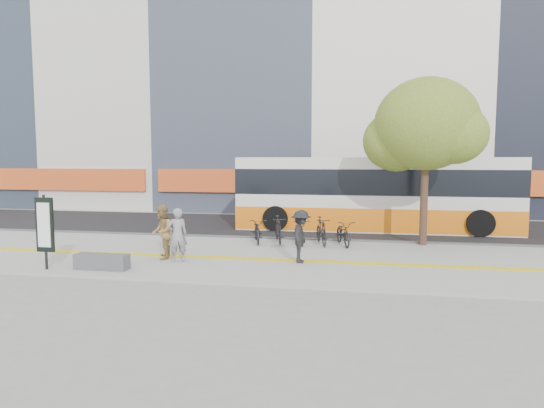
% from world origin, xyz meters
% --- Properties ---
extents(ground, '(120.00, 120.00, 0.00)m').
position_xyz_m(ground, '(0.00, 0.00, 0.00)').
color(ground, slate).
rests_on(ground, ground).
extents(sidewalk, '(40.00, 7.00, 0.08)m').
position_xyz_m(sidewalk, '(0.00, 1.50, 0.04)').
color(sidewalk, slate).
rests_on(sidewalk, ground).
extents(tactile_strip, '(40.00, 0.45, 0.01)m').
position_xyz_m(tactile_strip, '(0.00, 1.00, 0.09)').
color(tactile_strip, gold).
rests_on(tactile_strip, sidewalk).
extents(street, '(40.00, 8.00, 0.06)m').
position_xyz_m(street, '(0.00, 9.00, 0.03)').
color(street, black).
rests_on(street, ground).
extents(curb, '(40.00, 0.25, 0.14)m').
position_xyz_m(curb, '(0.00, 5.00, 0.07)').
color(curb, '#3C3C3F').
rests_on(curb, ground).
extents(bench, '(1.60, 0.45, 0.45)m').
position_xyz_m(bench, '(-2.60, -1.20, 0.30)').
color(bench, '#3C3C3F').
rests_on(bench, sidewalk).
extents(signboard, '(0.55, 0.10, 2.20)m').
position_xyz_m(signboard, '(-4.20, -1.51, 1.37)').
color(signboard, black).
rests_on(signboard, sidewalk).
extents(street_tree, '(4.40, 3.80, 6.31)m').
position_xyz_m(street_tree, '(7.18, 4.82, 4.51)').
color(street_tree, '#311F16').
rests_on(street_tree, sidewalk).
extents(bus, '(12.49, 2.96, 3.33)m').
position_xyz_m(bus, '(5.45, 8.50, 1.62)').
color(bus, silver).
rests_on(bus, street).
extents(bicycle_row, '(4.40, 1.90, 1.05)m').
position_xyz_m(bicycle_row, '(2.60, 4.00, 0.57)').
color(bicycle_row, black).
rests_on(bicycle_row, sidewalk).
extents(seated_woman, '(0.74, 0.66, 1.70)m').
position_xyz_m(seated_woman, '(-0.80, 0.20, 0.93)').
color(seated_woman, black).
rests_on(seated_woman, sidewalk).
extents(pedestrian_tan, '(0.91, 1.03, 1.77)m').
position_xyz_m(pedestrian_tan, '(-1.46, 0.50, 0.97)').
color(pedestrian_tan, olive).
rests_on(pedestrian_tan, sidewalk).
extents(pedestrian_dark, '(0.62, 1.07, 1.65)m').
position_xyz_m(pedestrian_dark, '(3.05, 0.78, 0.91)').
color(pedestrian_dark, black).
rests_on(pedestrian_dark, sidewalk).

